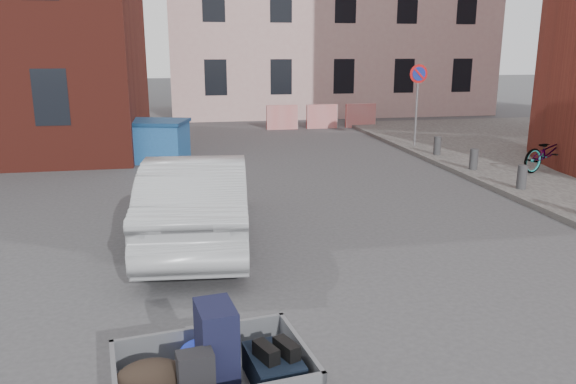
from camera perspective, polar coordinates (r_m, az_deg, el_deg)
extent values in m
plane|color=#38383A|center=(8.71, 0.79, -7.53)|extent=(120.00, 120.00, 0.00)
cylinder|color=gray|center=(19.11, 12.93, 8.48)|extent=(0.07, 0.07, 2.60)
cylinder|color=red|center=(19.02, 13.13, 11.62)|extent=(0.60, 0.03, 0.60)
cylinder|color=navy|center=(19.00, 13.16, 11.62)|extent=(0.44, 0.03, 0.44)
cylinder|color=#3A3A3D|center=(13.95, 22.67, 1.42)|extent=(0.22, 0.22, 0.55)
cylinder|color=#3A3A3D|center=(15.79, 18.34, 3.19)|extent=(0.22, 0.22, 0.55)
cylinder|color=#3A3A3D|center=(17.71, 14.93, 4.58)|extent=(0.22, 0.22, 0.55)
cube|color=red|center=(23.45, -0.60, 7.60)|extent=(1.30, 0.18, 1.00)
cube|color=red|center=(23.81, 3.47, 7.67)|extent=(1.30, 0.18, 1.00)
cube|color=red|center=(24.28, 7.40, 7.71)|extent=(1.30, 0.18, 1.00)
cube|color=slate|center=(5.13, 1.27, -16.18)|extent=(0.20, 1.09, 0.28)
cube|color=slate|center=(5.40, -8.84, -14.69)|extent=(1.59, 0.27, 0.28)
cube|color=slate|center=(5.83, -9.44, -15.05)|extent=(0.18, 0.70, 0.06)
cube|color=#151734|center=(4.89, -7.27, -15.09)|extent=(0.36, 0.49, 0.70)
cube|color=black|center=(4.97, -1.48, -17.42)|extent=(0.48, 0.65, 0.25)
ellipsoid|color=black|center=(4.83, -13.66, -18.16)|extent=(0.65, 0.44, 0.36)
cube|color=black|center=(4.66, -9.32, -18.37)|extent=(0.30, 0.22, 0.48)
ellipsoid|color=#1A2EC3|center=(5.24, -9.01, -15.86)|extent=(0.40, 0.35, 0.24)
cube|color=black|center=(4.82, -2.25, -15.95)|extent=(0.21, 0.29, 0.13)
cube|color=black|center=(4.86, -0.15, -15.61)|extent=(0.21, 0.29, 0.13)
cube|color=#21599D|center=(17.33, -14.98, 4.92)|extent=(3.07, 2.09, 1.12)
cube|color=navy|center=(17.25, -15.11, 6.91)|extent=(3.19, 2.21, 0.09)
imported|color=#9A9EA1|center=(9.65, -9.19, -0.73)|extent=(2.01, 4.78, 1.53)
imported|color=black|center=(16.29, 24.95, 3.73)|extent=(2.03, 1.29, 1.01)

